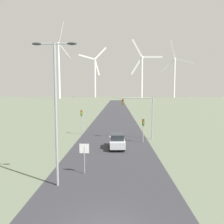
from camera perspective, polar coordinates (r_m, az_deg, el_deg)
The scene contains 11 objects.
road_surface at distance 58.25m, azimuth 0.75°, elevation -1.50°, with size 10.00×240.00×0.01m.
streetlamp at distance 16.11m, azimuth -14.52°, elevation 3.50°, with size 3.17×0.32×10.36m.
stop_sign_near at distance 18.78m, azimuth -7.24°, elevation -10.52°, with size 0.81×0.07×2.59m.
traffic_light_post_near_left at distance 35.41m, azimuth -7.98°, elevation -1.23°, with size 0.28×0.34×3.97m.
traffic_light_post_near_right at distance 30.02m, azimuth 8.16°, elevation -3.43°, with size 0.28×0.34×3.24m.
traffic_light_mast_overhead at distance 31.76m, azimuth 7.41°, elevation 0.88°, with size 5.11×0.35×6.24m.
car_approaching at distance 26.91m, azimuth 1.33°, elevation -7.59°, with size 1.98×4.18×1.83m.
wind_turbine_far_left at distance 228.81m, azimuth -13.71°, elevation 11.74°, with size 32.16×17.74×74.99m.
wind_turbine_left at distance 273.06m, azimuth -4.48°, elevation 9.90°, with size 34.00×5.85×61.53m.
wind_turbine_center at distance 241.42m, azimuth 7.79°, elevation 10.21°, with size 33.25×4.10×63.29m.
wind_turbine_right at distance 275.69m, azimuth 15.99°, elevation 9.71°, with size 35.83×16.77×68.42m.
Camera 1 is at (0.67, -9.83, 6.92)m, focal length 35.00 mm.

